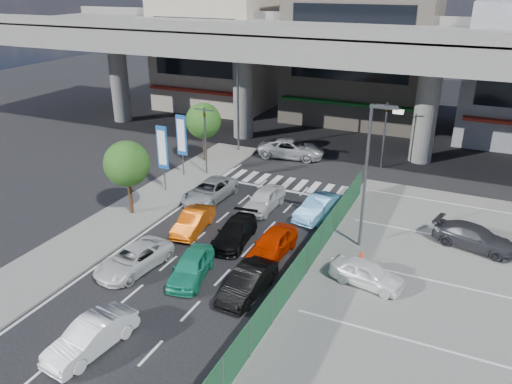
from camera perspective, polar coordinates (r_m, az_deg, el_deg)
The scene contains 29 objects.
ground at distance 25.94m, azimuth -7.02°, elevation -8.87°, with size 120.00×120.00×0.00m, color black.
parking_lot at distance 24.65m, azimuth 18.60°, elevation -11.88°, with size 12.00×28.00×0.06m, color slate.
sidewalk_left at distance 32.43m, azimuth -13.96°, elevation -2.39°, with size 4.00×30.00×0.12m, color slate.
fence_run at distance 24.25m, azimuth 5.02°, elevation -8.76°, with size 0.16×22.00×1.80m, color #1B4F2C, non-canonical shape.
expressway at distance 42.50m, azimuth 8.57°, elevation 16.31°, with size 64.00×14.00×10.75m.
building_west at distance 58.13m, azimuth -4.39°, elevation 16.05°, with size 12.00×10.90×13.00m.
building_center at distance 53.19m, azimuth 12.05°, elevation 16.05°, with size 14.00×10.90×15.00m.
traffic_light_left at distance 36.81m, azimuth -5.88°, elevation 7.72°, with size 1.60×1.24×5.20m.
traffic_light_right at distance 39.27m, azimuth 14.63°, elevation 8.08°, with size 1.60×1.24×5.20m.
street_lamp_right at distance 26.50m, azimuth 12.87°, elevation 2.91°, with size 1.65×0.22×8.00m.
street_lamp_left at distance 41.78m, azimuth -1.87°, elevation 10.87°, with size 1.65×0.22×8.00m.
signboard_near at distance 34.38m, azimuth -10.64°, elevation 4.79°, with size 0.80×0.14×4.70m.
signboard_far at distance 36.95m, azimuth -8.50°, elevation 6.23°, with size 0.80×0.14×4.70m.
tree_near at distance 31.18m, azimuth -14.54°, elevation 3.13°, with size 2.80×2.80×4.80m.
tree_far at distance 39.81m, azimuth -6.03°, elevation 8.08°, with size 2.80×2.80×4.80m.
hatch_white_back_mid at distance 21.58m, azimuth -18.34°, elevation -15.40°, with size 1.40×4.01×1.32m, color white.
sedan_white_mid_left at distance 26.26m, azimuth -13.80°, elevation -7.45°, with size 2.02×4.38×1.22m, color silver.
taxi_teal_mid at distance 25.01m, azimuth -7.43°, elevation -8.46°, with size 1.54×3.84×1.31m, color #1E9B75.
hatch_black_mid_right at distance 23.67m, azimuth -0.96°, elevation -10.27°, with size 1.37×3.94×1.30m, color black.
taxi_orange_left at distance 29.46m, azimuth -7.18°, elevation -3.34°, with size 1.32×3.79×1.25m, color #BE4806.
sedan_black_mid at distance 28.05m, azimuth -2.46°, elevation -4.63°, with size 1.71×4.21×1.22m, color black.
taxi_orange_right at distance 26.74m, azimuth 1.90°, elevation -5.93°, with size 1.63×4.05×1.38m, color red.
wagon_silver_front_left at distance 33.43m, azimuth -5.32°, elevation 0.12°, with size 2.15×4.65×1.29m, color #9FA2A5.
sedan_white_front_mid at distance 31.95m, azimuth 0.93°, elevation -0.83°, with size 1.61×4.01×1.37m, color silver.
kei_truck_front_right at distance 31.08m, azimuth 7.14°, elevation -1.76°, with size 1.42×4.07×1.34m, color #60A7E1.
crossing_wagon_silver at distance 41.46m, azimuth 4.05°, elevation 4.96°, with size 2.49×5.40×1.50m, color #A8AAAF.
parked_sedan_white at distance 24.83m, azimuth 12.59°, elevation -9.06°, with size 1.46×3.63×1.24m, color white.
parked_sedan_dgrey at distance 29.85m, azimuth 23.68°, elevation -4.75°, with size 1.78×4.37×1.27m, color #323338.
traffic_cone at distance 26.79m, azimuth 11.94°, elevation -7.09°, with size 0.36×0.36×0.71m, color red.
Camera 1 is at (11.97, -18.48, 13.72)m, focal length 35.00 mm.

